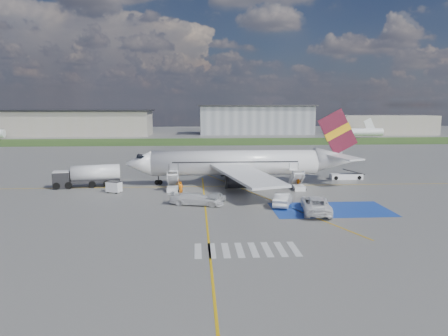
# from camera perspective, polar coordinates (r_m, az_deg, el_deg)

# --- Properties ---
(ground) EXTENTS (400.00, 400.00, 0.00)m
(ground) POSITION_cam_1_polar(r_m,az_deg,el_deg) (55.92, 2.64, -4.64)
(ground) COLOR #60605E
(ground) RESTS_ON ground
(grass_strip) EXTENTS (400.00, 30.00, 0.01)m
(grass_strip) POSITION_cam_1_polar(r_m,az_deg,el_deg) (149.82, -1.39, 3.47)
(grass_strip) COLOR #2D4C1E
(grass_strip) RESTS_ON ground
(taxiway_line_main) EXTENTS (120.00, 0.20, 0.01)m
(taxiway_line_main) POSITION_cam_1_polar(r_m,az_deg,el_deg) (67.61, 1.52, -2.37)
(taxiway_line_main) COLOR gold
(taxiway_line_main) RESTS_ON ground
(taxiway_line_cross) EXTENTS (0.20, 60.00, 0.01)m
(taxiway_line_cross) POSITION_cam_1_polar(r_m,az_deg,el_deg) (45.91, -2.22, -7.50)
(taxiway_line_cross) COLOR gold
(taxiway_line_cross) RESTS_ON ground
(taxiway_line_diag) EXTENTS (20.71, 56.45, 0.01)m
(taxiway_line_diag) POSITION_cam_1_polar(r_m,az_deg,el_deg) (67.61, 1.52, -2.37)
(taxiway_line_diag) COLOR gold
(taxiway_line_diag) RESTS_ON ground
(staging_box) EXTENTS (14.00, 8.00, 0.01)m
(staging_box) POSITION_cam_1_polar(r_m,az_deg,el_deg) (54.15, 13.74, -5.29)
(staging_box) COLOR #1A3D9D
(staging_box) RESTS_ON ground
(crosswalk) EXTENTS (9.00, 4.00, 0.01)m
(crosswalk) POSITION_cam_1_polar(r_m,az_deg,el_deg) (38.50, 2.95, -10.64)
(crosswalk) COLOR silver
(crosswalk) RESTS_ON ground
(terminal_west) EXTENTS (60.00, 22.00, 10.00)m
(terminal_west) POSITION_cam_1_polar(r_m,az_deg,el_deg) (190.70, -18.68, 5.57)
(terminal_west) COLOR #9D9788
(terminal_west) RESTS_ON ground
(terminal_centre) EXTENTS (48.00, 18.00, 12.00)m
(terminal_centre) POSITION_cam_1_polar(r_m,az_deg,el_deg) (191.08, 4.14, 6.28)
(terminal_centre) COLOR gray
(terminal_centre) RESTS_ON ground
(terminal_east) EXTENTS (40.00, 16.00, 8.00)m
(terminal_east) POSITION_cam_1_polar(r_m,az_deg,el_deg) (199.60, 20.33, 5.30)
(terminal_east) COLOR #9D9788
(terminal_east) RESTS_ON ground
(airliner) EXTENTS (36.81, 32.95, 11.92)m
(airliner) POSITION_cam_1_polar(r_m,az_deg,el_deg) (69.20, 2.62, 0.71)
(airliner) COLOR white
(airliner) RESTS_ON ground
(airstairs_fwd) EXTENTS (1.90, 5.20, 3.60)m
(airstairs_fwd) POSITION_cam_1_polar(r_m,az_deg,el_deg) (64.07, -6.71, -2.46)
(airstairs_fwd) COLOR white
(airstairs_fwd) RESTS_ON ground
(airstairs_aft) EXTENTS (1.90, 5.20, 3.60)m
(airstairs_aft) POSITION_cam_1_polar(r_m,az_deg,el_deg) (65.74, 9.63, -2.25)
(airstairs_aft) COLOR white
(airstairs_aft) RESTS_ON ground
(fuel_tanker) EXTENTS (10.11, 4.51, 3.34)m
(fuel_tanker) POSITION_cam_1_polar(r_m,az_deg,el_deg) (70.06, -17.41, -1.21)
(fuel_tanker) COLOR black
(fuel_tanker) RESTS_ON ground
(gpu_cart) EXTENTS (2.33, 1.95, 1.67)m
(gpu_cart) POSITION_cam_1_polar(r_m,az_deg,el_deg) (64.36, -14.18, -2.49)
(gpu_cart) COLOR white
(gpu_cart) RESTS_ON ground
(belt_loader) EXTENTS (5.74, 2.16, 1.72)m
(belt_loader) POSITION_cam_1_polar(r_m,az_deg,el_deg) (76.91, 15.68, -1.07)
(belt_loader) COLOR white
(belt_loader) RESTS_ON ground
(car_silver_a) EXTENTS (3.29, 4.81, 1.52)m
(car_silver_a) POSITION_cam_1_polar(r_m,az_deg,el_deg) (55.76, -1.09, -3.87)
(car_silver_a) COLOR #ABAEB2
(car_silver_a) RESTS_ON ground
(car_silver_b) EXTENTS (3.41, 5.47, 1.70)m
(car_silver_b) POSITION_cam_1_polar(r_m,az_deg,el_deg) (54.75, 7.69, -4.07)
(car_silver_b) COLOR #BABDC1
(car_silver_b) RESTS_ON ground
(van_white_a) EXTENTS (4.21, 7.11, 2.50)m
(van_white_a) POSITION_cam_1_polar(r_m,az_deg,el_deg) (52.43, 11.89, -4.28)
(van_white_a) COLOR white
(van_white_a) RESTS_ON ground
(van_white_b) EXTENTS (5.55, 3.43, 2.03)m
(van_white_b) POSITION_cam_1_polar(r_m,az_deg,el_deg) (54.87, -3.61, -3.81)
(van_white_b) COLOR silver
(van_white_b) RESTS_ON ground
(crew_fwd) EXTENTS (0.83, 0.83, 1.95)m
(crew_fwd) POSITION_cam_1_polar(r_m,az_deg,el_deg) (60.77, -5.63, -2.69)
(crew_fwd) COLOR orange
(crew_fwd) RESTS_ON ground
(crew_nose) EXTENTS (0.80, 0.91, 1.56)m
(crew_nose) POSITION_cam_1_polar(r_m,az_deg,el_deg) (65.30, -6.00, -2.11)
(crew_nose) COLOR orange
(crew_nose) RESTS_ON ground
(crew_aft) EXTENTS (0.82, 1.03, 1.64)m
(crew_aft) POSITION_cam_1_polar(r_m,az_deg,el_deg) (66.87, 9.68, -1.90)
(crew_aft) COLOR orange
(crew_aft) RESTS_ON ground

